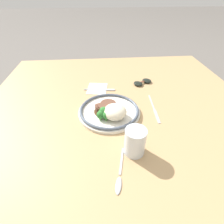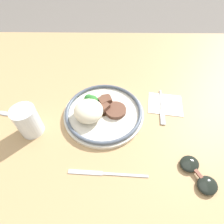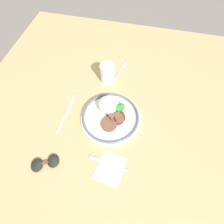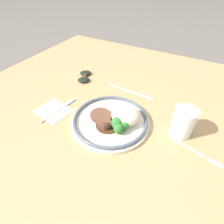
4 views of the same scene
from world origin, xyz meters
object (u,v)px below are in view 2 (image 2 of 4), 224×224
object	(u,v)px
juice_glass	(28,122)
sunglasses	(198,174)
knife	(105,174)
fork	(162,110)
plate	(100,111)
spoon	(10,115)

from	to	relation	value
juice_glass	sunglasses	bearing A→B (deg)	163.98
juice_glass	knife	world-z (taller)	juice_glass
juice_glass	sunglasses	size ratio (longest dim) A/B	0.80
fork	knife	xyz separation A→B (m)	(0.19, 0.23, -0.00)
plate	sunglasses	world-z (taller)	plate
plate	sunglasses	xyz separation A→B (m)	(-0.27, 0.21, -0.01)
spoon	juice_glass	bearing A→B (deg)	161.08
knife	spoon	distance (m)	0.39
plate	fork	world-z (taller)	plate
juice_glass	knife	distance (m)	0.28
plate	juice_glass	xyz separation A→B (m)	(0.21, 0.07, 0.03)
plate	fork	distance (m)	0.22
sunglasses	juice_glass	bearing A→B (deg)	-43.78
plate	sunglasses	size ratio (longest dim) A/B	2.19
plate	knife	distance (m)	0.21
fork	juice_glass	bearing A→B (deg)	-71.89
plate	juice_glass	size ratio (longest dim) A/B	2.75
juice_glass	spoon	xyz separation A→B (m)	(0.10, -0.06, -0.04)
juice_glass	spoon	size ratio (longest dim) A/B	0.59
plate	fork	bearing A→B (deg)	-174.09
juice_glass	sunglasses	xyz separation A→B (m)	(-0.49, 0.14, -0.04)
juice_glass	fork	bearing A→B (deg)	-168.00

